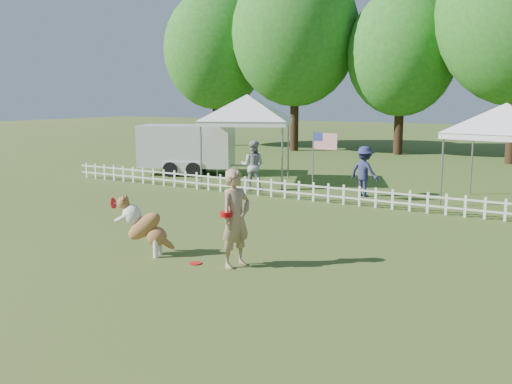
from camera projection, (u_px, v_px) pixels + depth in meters
The scene contains 14 objects.
ground at pixel (195, 260), 11.35m from camera, with size 120.00×120.00×0.00m, color #2E531A.
picket_fence at pixel (336, 194), 17.20m from camera, with size 22.00×0.08×0.60m, color silver, non-canonical shape.
handler at pixel (236, 218), 10.75m from camera, with size 0.68×0.45×1.88m, color tan.
dog at pixel (145, 226), 11.56m from camera, with size 1.18×0.39×1.22m, color brown, non-canonical shape.
frisbee_on_turf at pixel (195, 263), 11.07m from camera, with size 0.24×0.24×0.02m, color red.
canopy_tent_left at pixel (247, 140), 21.13m from camera, with size 3.11×3.11×3.21m, color white, non-canonical shape.
canopy_tent_right at pixel (503, 156), 16.80m from camera, with size 2.87×2.87×2.96m, color white, non-canonical shape.
cargo_trailer at pixel (187, 149), 23.74m from camera, with size 4.73×2.08×2.08m, color silver, non-canonical shape.
flag_pole at pixel (313, 166), 17.59m from camera, with size 0.83×0.09×2.17m, color gray, non-canonical shape.
spectator_a at pixel (253, 165), 19.62m from camera, with size 0.84×0.65×1.72m, color #A2A1A6.
spectator_b at pixel (364, 171), 18.43m from camera, with size 1.05×0.60×1.63m, color navy.
tree_far_left at pixel (216, 60), 36.66m from camera, with size 6.60×6.60×11.00m, color #25601B, non-canonical shape.
tree_left at pixel (295, 48), 33.08m from camera, with size 7.40×7.40×12.00m, color #25601B, non-canonical shape.
tree_center_left at pixel (401, 65), 31.02m from camera, with size 6.00×6.00×9.80m, color #25601B, non-canonical shape.
Camera 1 is at (6.76, -8.73, 3.22)m, focal length 40.00 mm.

